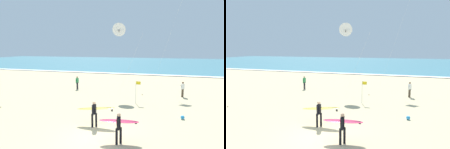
{
  "view_description": "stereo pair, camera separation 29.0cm",
  "coord_description": "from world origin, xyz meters",
  "views": [
    {
      "loc": [
        3.83,
        -10.03,
        5.05
      ],
      "look_at": [
        -0.88,
        5.88,
        2.78
      ],
      "focal_mm": 31.51,
      "sensor_mm": 36.0,
      "label": 1
    },
    {
      "loc": [
        4.11,
        -9.95,
        5.05
      ],
      "look_at": [
        -0.88,
        5.88,
        2.78
      ],
      "focal_mm": 31.51,
      "sensor_mm": 36.0,
      "label": 2
    }
  ],
  "objects": [
    {
      "name": "shoreline_foam",
      "position": [
        0.0,
        26.67,
        0.09
      ],
      "size": [
        160.0,
        1.51,
        0.01
      ],
      "primitive_type": "cube",
      "color": "white",
      "rests_on": "ocean_water"
    },
    {
      "name": "lifeguard_flag",
      "position": [
        1.01,
        7.3,
        1.27
      ],
      "size": [
        0.44,
        0.05,
        2.1
      ],
      "color": "silver",
      "rests_on": "ground"
    },
    {
      "name": "bystander_green_top",
      "position": [
        -6.95,
        11.42,
        0.81
      ],
      "size": [
        0.26,
        0.48,
        1.59
      ],
      "color": "black",
      "rests_on": "ground"
    },
    {
      "name": "surfer_trailing",
      "position": [
        1.35,
        -0.37,
        1.05
      ],
      "size": [
        2.24,
        1.12,
        1.71
      ],
      "color": "black",
      "rests_on": "ground"
    },
    {
      "name": "ocean_water",
      "position": [
        0.0,
        56.37,
        0.04
      ],
      "size": [
        160.0,
        60.0,
        0.08
      ],
      "primitive_type": "cube",
      "color": "teal",
      "rests_on": "ground"
    },
    {
      "name": "kite_delta_ivory_mid",
      "position": [
        -1.41,
        10.29,
        6.9
      ],
      "size": [
        3.27,
        0.57,
        7.62
      ],
      "color": "white",
      "rests_on": "ground"
    },
    {
      "name": "surfer_lead",
      "position": [
        -0.69,
        1.38,
        1.05
      ],
      "size": [
        2.61,
        1.0,
        1.71
      ],
      "color": "black",
      "rests_on": "ground"
    },
    {
      "name": "bystander_white_top",
      "position": [
        5.18,
        10.97,
        0.81
      ],
      "size": [
        0.37,
        0.39,
        1.59
      ],
      "color": "#4C3D2D",
      "rests_on": "ground"
    },
    {
      "name": "beach_ball",
      "position": [
        4.84,
        4.24,
        0.14
      ],
      "size": [
        0.28,
        0.28,
        0.28
      ],
      "primitive_type": "sphere",
      "color": "#2D99DB",
      "rests_on": "ground"
    },
    {
      "name": "ground_plane",
      "position": [
        0.0,
        0.0,
        0.0
      ],
      "size": [
        160.0,
        160.0,
        0.0
      ],
      "primitive_type": "plane",
      "color": "#CCB789"
    }
  ]
}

